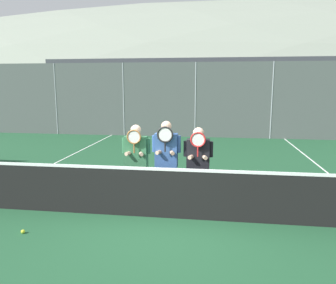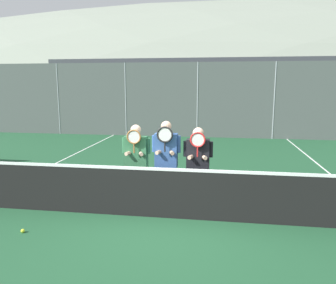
{
  "view_description": "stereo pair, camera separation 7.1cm",
  "coord_description": "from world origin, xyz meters",
  "px_view_note": "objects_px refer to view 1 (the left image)",
  "views": [
    {
      "loc": [
        0.89,
        -5.9,
        2.55
      ],
      "look_at": [
        -0.06,
        0.82,
        1.34
      ],
      "focal_mm": 35.0,
      "sensor_mm": 36.0,
      "label": 1
    },
    {
      "loc": [
        0.96,
        -5.89,
        2.55
      ],
      "look_at": [
        -0.06,
        0.82,
        1.34
      ],
      "focal_mm": 35.0,
      "sensor_mm": 36.0,
      "label": 2
    }
  ],
  "objects_px": {
    "car_far_left": "(105,112)",
    "car_center": "(292,116)",
    "player_center_right": "(198,161)",
    "car_left_of_center": "(194,115)",
    "tennis_ball_on_court": "(23,232)",
    "player_center_left": "(166,157)",
    "player_leftmost": "(136,157)"
  },
  "relations": [
    {
      "from": "car_far_left",
      "to": "car_center",
      "type": "height_order",
      "value": "car_far_left"
    },
    {
      "from": "player_center_right",
      "to": "car_left_of_center",
      "type": "xyz_separation_m",
      "value": [
        -0.77,
        11.48,
        -0.17
      ]
    },
    {
      "from": "tennis_ball_on_court",
      "to": "car_left_of_center",
      "type": "bearing_deg",
      "value": 80.59
    },
    {
      "from": "player_center_left",
      "to": "tennis_ball_on_court",
      "type": "relative_size",
      "value": 26.78
    },
    {
      "from": "tennis_ball_on_court",
      "to": "player_center_right",
      "type": "bearing_deg",
      "value": 28.02
    },
    {
      "from": "player_center_left",
      "to": "tennis_ball_on_court",
      "type": "bearing_deg",
      "value": -146.03
    },
    {
      "from": "player_center_left",
      "to": "player_center_right",
      "type": "xyz_separation_m",
      "value": [
        0.64,
        0.02,
        -0.06
      ]
    },
    {
      "from": "player_center_right",
      "to": "car_far_left",
      "type": "height_order",
      "value": "car_far_left"
    },
    {
      "from": "player_leftmost",
      "to": "player_center_left",
      "type": "distance_m",
      "value": 0.67
    },
    {
      "from": "player_center_right",
      "to": "car_center",
      "type": "xyz_separation_m",
      "value": [
        4.34,
        11.33,
        -0.13
      ]
    },
    {
      "from": "tennis_ball_on_court",
      "to": "player_leftmost",
      "type": "bearing_deg",
      "value": 45.39
    },
    {
      "from": "car_center",
      "to": "player_center_right",
      "type": "bearing_deg",
      "value": -110.96
    },
    {
      "from": "player_leftmost",
      "to": "tennis_ball_on_court",
      "type": "distance_m",
      "value": 2.53
    },
    {
      "from": "player_center_right",
      "to": "car_center",
      "type": "height_order",
      "value": "car_center"
    },
    {
      "from": "car_left_of_center",
      "to": "tennis_ball_on_court",
      "type": "distance_m",
      "value": 13.24
    },
    {
      "from": "player_leftmost",
      "to": "car_far_left",
      "type": "distance_m",
      "value": 12.44
    },
    {
      "from": "car_left_of_center",
      "to": "car_center",
      "type": "distance_m",
      "value": 5.11
    },
    {
      "from": "player_center_left",
      "to": "tennis_ball_on_court",
      "type": "height_order",
      "value": "player_center_left"
    },
    {
      "from": "car_left_of_center",
      "to": "player_center_right",
      "type": "bearing_deg",
      "value": -86.17
    },
    {
      "from": "car_left_of_center",
      "to": "car_center",
      "type": "bearing_deg",
      "value": -1.75
    },
    {
      "from": "player_center_right",
      "to": "tennis_ball_on_court",
      "type": "relative_size",
      "value": 24.99
    },
    {
      "from": "car_far_left",
      "to": "car_center",
      "type": "relative_size",
      "value": 1.02
    },
    {
      "from": "player_leftmost",
      "to": "player_center_right",
      "type": "relative_size",
      "value": 1.01
    },
    {
      "from": "player_center_left",
      "to": "player_center_right",
      "type": "relative_size",
      "value": 1.07
    },
    {
      "from": "player_leftmost",
      "to": "car_center",
      "type": "distance_m",
      "value": 12.57
    },
    {
      "from": "player_center_left",
      "to": "car_left_of_center",
      "type": "relative_size",
      "value": 0.44
    },
    {
      "from": "player_center_left",
      "to": "car_center",
      "type": "xyz_separation_m",
      "value": [
        4.98,
        11.35,
        -0.19
      ]
    },
    {
      "from": "player_center_right",
      "to": "tennis_ball_on_court",
      "type": "distance_m",
      "value": 3.46
    },
    {
      "from": "player_center_right",
      "to": "player_center_left",
      "type": "bearing_deg",
      "value": -178.29
    },
    {
      "from": "car_center",
      "to": "car_far_left",
      "type": "bearing_deg",
      "value": 178.22
    },
    {
      "from": "car_far_left",
      "to": "car_center",
      "type": "bearing_deg",
      "value": -1.78
    },
    {
      "from": "player_center_left",
      "to": "car_center",
      "type": "height_order",
      "value": "player_center_left"
    }
  ]
}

